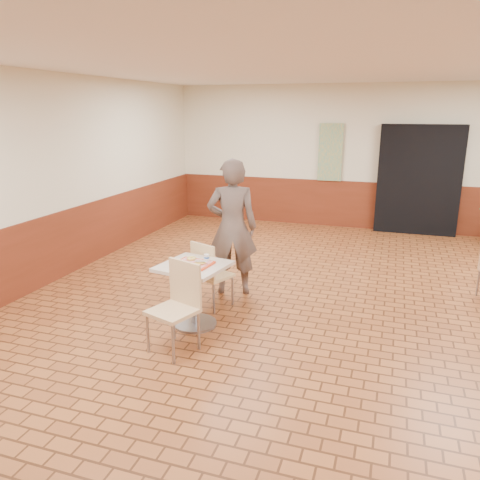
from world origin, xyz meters
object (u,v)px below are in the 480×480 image
(serving_tray, at_px, (193,264))
(long_john_donut, at_px, (200,263))
(chair_main_front, at_px, (178,302))
(ring_donut, at_px, (191,258))
(main_table, at_px, (194,285))
(customer, at_px, (232,227))
(paper_cup, at_px, (207,258))
(chair_main_back, at_px, (209,271))

(serving_tray, relative_size, long_john_donut, 2.83)
(chair_main_front, relative_size, ring_donut, 8.67)
(main_table, xyz_separation_m, customer, (0.08, 1.13, 0.42))
(serving_tray, height_order, long_john_donut, long_john_donut)
(customer, xyz_separation_m, ring_donut, (-0.14, -1.04, -0.14))
(main_table, height_order, serving_tray, serving_tray)
(customer, bearing_deg, paper_cup, 74.00)
(paper_cup, bearing_deg, main_table, -141.46)
(serving_tray, bearing_deg, chair_main_back, 92.46)
(chair_main_front, distance_m, ring_donut, 0.72)
(chair_main_back, bearing_deg, long_john_donut, 124.86)
(chair_main_back, xyz_separation_m, paper_cup, (0.15, -0.43, 0.33))
(long_john_donut, bearing_deg, chair_main_front, -93.62)
(chair_main_front, height_order, ring_donut, chair_main_front)
(chair_main_front, bearing_deg, main_table, 116.04)
(chair_main_back, bearing_deg, paper_cup, 131.68)
(long_john_donut, bearing_deg, chair_main_back, 102.15)
(chair_main_front, bearing_deg, serving_tray, 116.04)
(chair_main_back, xyz_separation_m, long_john_donut, (0.12, -0.57, 0.31))
(paper_cup, bearing_deg, chair_main_back, 108.97)
(main_table, distance_m, customer, 1.21)
(main_table, xyz_separation_m, ring_donut, (-0.06, 0.08, 0.29))
(chair_main_back, distance_m, paper_cup, 0.56)
(ring_donut, bearing_deg, long_john_donut, -37.41)
(long_john_donut, bearing_deg, ring_donut, 142.59)
(customer, bearing_deg, long_john_donut, 72.46)
(chair_main_front, distance_m, chair_main_back, 1.10)
(chair_main_front, xyz_separation_m, paper_cup, (0.06, 0.67, 0.29))
(main_table, xyz_separation_m, long_john_donut, (0.10, -0.04, 0.29))
(paper_cup, bearing_deg, ring_donut, -175.21)
(long_john_donut, height_order, paper_cup, paper_cup)
(chair_main_back, relative_size, ring_donut, 8.02)
(serving_tray, distance_m, long_john_donut, 0.11)
(chair_main_back, bearing_deg, ring_donut, 107.81)
(ring_donut, relative_size, paper_cup, 1.37)
(long_john_donut, bearing_deg, serving_tray, 158.73)
(customer, relative_size, paper_cup, 23.29)
(chair_main_back, distance_m, customer, 0.75)
(chair_main_back, height_order, customer, customer)
(long_john_donut, xyz_separation_m, paper_cup, (0.03, 0.14, 0.02))
(paper_cup, bearing_deg, chair_main_front, -95.04)
(main_table, bearing_deg, customer, 85.85)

